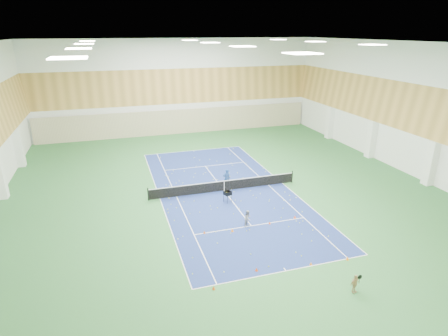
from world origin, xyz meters
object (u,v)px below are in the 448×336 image
at_px(tennis_net, 224,185).
at_px(ball_cart, 228,197).
at_px(child_apron, 355,284).
at_px(child_court, 248,218).
at_px(coach, 227,178).

bearing_deg(tennis_net, ball_cart, -100.26).
xyz_separation_m(tennis_net, child_apron, (2.57, -14.59, -0.02)).
relative_size(child_apron, ball_cart, 1.12).
bearing_deg(child_court, child_apron, -111.85).
distance_m(tennis_net, ball_cart, 2.24).
height_order(tennis_net, ball_cart, tennis_net).
xyz_separation_m(coach, ball_cart, (-0.81, -2.80, -0.39)).
bearing_deg(child_apron, tennis_net, 87.51).
distance_m(tennis_net, child_apron, 14.82).
relative_size(child_court, ball_cart, 1.26).
relative_size(coach, child_apron, 1.63).
bearing_deg(coach, child_court, 84.90).
xyz_separation_m(tennis_net, child_court, (-0.24, -6.33, 0.05)).
xyz_separation_m(child_apron, ball_cart, (-2.97, 12.40, -0.06)).
xyz_separation_m(tennis_net, ball_cart, (-0.40, -2.20, -0.08)).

